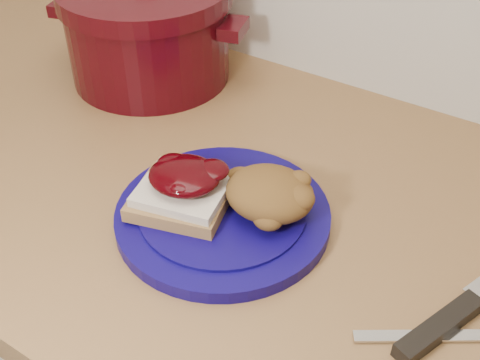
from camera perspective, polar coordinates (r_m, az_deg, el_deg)
The scene contains 7 objects.
plate at distance 0.67m, azimuth -1.64°, elevation -3.39°, with size 0.24×0.24×0.02m, color #0C054F.
sandwich at distance 0.66m, azimuth -5.46°, elevation -0.79°, with size 0.12×0.11×0.05m.
stuffing_mound at distance 0.65m, azimuth 2.83°, elevation -1.29°, with size 0.10×0.08×0.05m, color brown.
chef_knife at distance 0.62m, azimuth 20.60°, elevation -11.26°, with size 0.12×0.28×0.02m.
butter_knife at distance 0.60m, azimuth 18.40°, elevation -13.85°, with size 0.16×0.01×0.00m, color silver.
dutch_oven at distance 0.93m, azimuth -8.70°, elevation 13.77°, with size 0.31×0.31×0.16m.
pepper_grinder at distance 0.98m, azimuth -7.18°, elevation 15.12°, with size 0.08×0.08×0.14m.
Camera 1 is at (0.30, 1.04, 1.36)m, focal length 45.00 mm.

